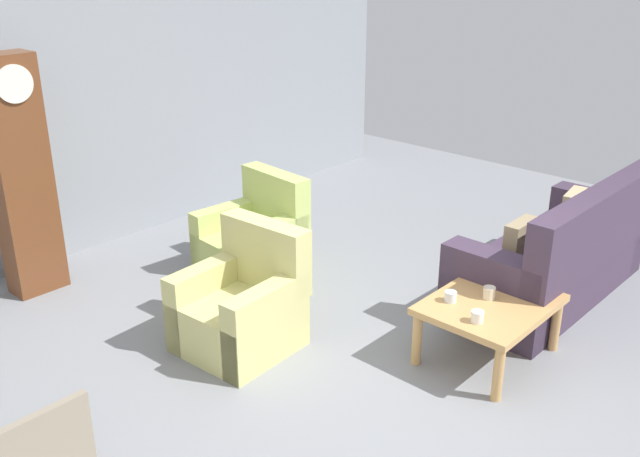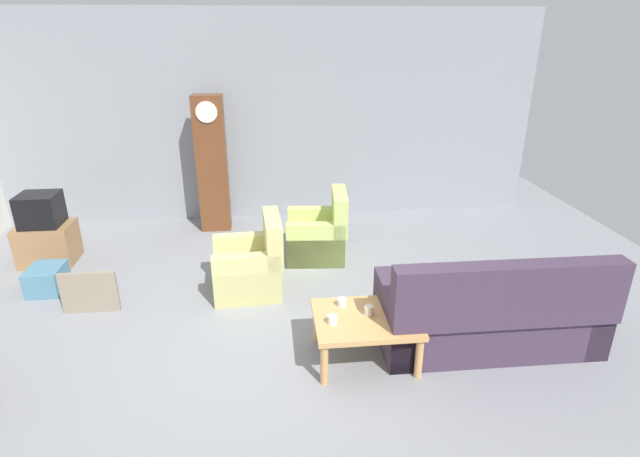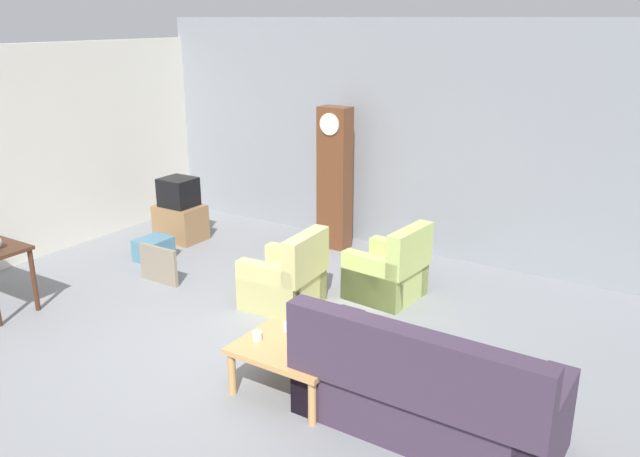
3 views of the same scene
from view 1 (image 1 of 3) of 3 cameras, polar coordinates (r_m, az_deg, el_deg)
name	(u,v)px [view 1 (image 1 of 3)]	position (r m, az deg, el deg)	size (l,w,h in m)	color
ground_plane	(375,380)	(5.06, 4.47, -12.06)	(10.40, 10.40, 0.00)	gray
garage_door_wall	(76,84)	(7.08, -19.10, 10.93)	(8.40, 0.16, 3.20)	gray
couch_floral	(557,259)	(6.29, 18.56, -2.32)	(2.11, 0.90, 1.04)	#423347
armchair_olive_near	(242,309)	(5.31, -6.29, -6.45)	(0.83, 0.81, 0.92)	#CCC67A
armchair_olive_far	(254,243)	(6.42, -5.38, -1.16)	(0.85, 0.82, 0.92)	#BED170
coffee_table_wood	(490,310)	(5.24, 13.53, -6.37)	(0.96, 0.76, 0.45)	tan
grandfather_clock	(21,177)	(6.36, -22.93, 3.81)	(0.44, 0.30, 2.03)	brown
framed_picture_leaning	(42,451)	(4.36, -21.53, -16.32)	(0.60, 0.05, 0.48)	gray
cup_white_porcelain	(477,317)	(4.91, 12.57, -6.95)	(0.09, 0.09, 0.08)	white
cup_blue_rimmed	(451,297)	(5.14, 10.48, -5.41)	(0.09, 0.09, 0.08)	silver
cup_cream_tall	(489,293)	(5.23, 13.48, -5.06)	(0.09, 0.09, 0.09)	beige
bowl_white_stacked	(498,276)	(5.53, 14.19, -3.76)	(0.19, 0.19, 0.06)	white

